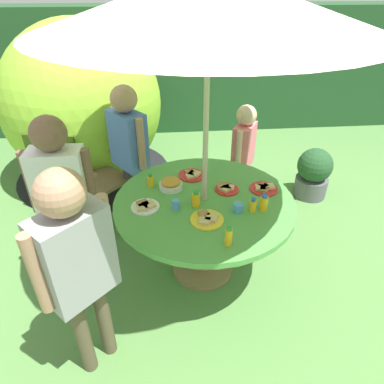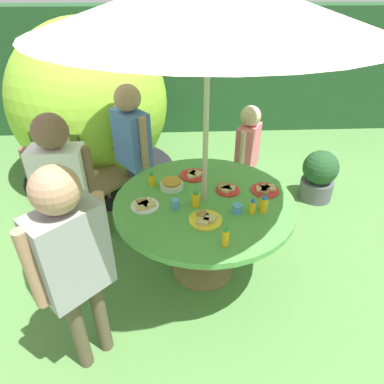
# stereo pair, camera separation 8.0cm
# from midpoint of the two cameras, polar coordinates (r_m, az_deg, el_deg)

# --- Properties ---
(ground_plane) EXTENTS (10.00, 10.00, 0.02)m
(ground_plane) POSITION_cam_midpoint_polar(r_m,az_deg,el_deg) (2.92, 2.60, -12.86)
(ground_plane) COLOR #548442
(hedge_backdrop) EXTENTS (9.00, 0.70, 1.73)m
(hedge_backdrop) POSITION_cam_midpoint_polar(r_m,az_deg,el_deg) (5.45, -0.39, 19.94)
(hedge_backdrop) COLOR #234C28
(hedge_backdrop) RESTS_ON ground_plane
(garden_table) EXTENTS (1.32, 1.32, 0.70)m
(garden_table) POSITION_cam_midpoint_polar(r_m,az_deg,el_deg) (2.54, 2.92, -3.61)
(garden_table) COLOR #93704C
(garden_table) RESTS_ON ground_plane
(patio_umbrella) EXTENTS (1.97, 1.97, 2.12)m
(patio_umbrella) POSITION_cam_midpoint_polar(r_m,az_deg,el_deg) (2.05, 4.15, 29.47)
(patio_umbrella) COLOR #B7AD8C
(patio_umbrella) RESTS_ON ground_plane
(wooden_chair) EXTENTS (0.66, 0.66, 0.96)m
(wooden_chair) POSITION_cam_midpoint_polar(r_m,az_deg,el_deg) (3.37, -15.39, 4.15)
(wooden_chair) COLOR brown
(wooden_chair) RESTS_ON ground_plane
(dome_tent) EXTENTS (2.13, 2.13, 1.75)m
(dome_tent) POSITION_cam_midpoint_polar(r_m,az_deg,el_deg) (4.06, -16.15, 14.16)
(dome_tent) COLOR #8CC633
(dome_tent) RESTS_ON ground_plane
(potted_plant) EXTENTS (0.37, 0.37, 0.56)m
(potted_plant) POSITION_cam_midpoint_polar(r_m,az_deg,el_deg) (3.86, 21.14, 2.64)
(potted_plant) COLOR #595960
(potted_plant) RESTS_ON ground_plane
(child_in_pink_shirt) EXTENTS (0.28, 0.34, 1.10)m
(child_in_pink_shirt) POSITION_cam_midpoint_polar(r_m,az_deg,el_deg) (3.28, 10.06, 7.50)
(child_in_pink_shirt) COLOR #3F3F47
(child_in_pink_shirt) RESTS_ON ground_plane
(child_in_blue_shirt) EXTENTS (0.36, 0.39, 1.34)m
(child_in_blue_shirt) POSITION_cam_midpoint_polar(r_m,az_deg,el_deg) (3.06, -9.36, 8.72)
(child_in_blue_shirt) COLOR #3F3F47
(child_in_blue_shirt) RESTS_ON ground_plane
(child_in_white_shirt) EXTENTS (0.46, 0.23, 1.36)m
(child_in_white_shirt) POSITION_cam_midpoint_polar(r_m,az_deg,el_deg) (2.49, -20.15, 1.56)
(child_in_white_shirt) COLOR navy
(child_in_white_shirt) RESTS_ON ground_plane
(child_in_grey_shirt) EXTENTS (0.39, 0.39, 1.38)m
(child_in_grey_shirt) POSITION_cam_midpoint_polar(r_m,az_deg,el_deg) (1.85, -18.46, -9.73)
(child_in_grey_shirt) COLOR brown
(child_in_grey_shirt) RESTS_ON ground_plane
(snack_bowl) EXTENTS (0.18, 0.18, 0.08)m
(snack_bowl) POSITION_cam_midpoint_polar(r_m,az_deg,el_deg) (2.58, -2.56, 1.40)
(snack_bowl) COLOR white
(snack_bowl) RESTS_ON garden_table
(plate_center_front) EXTENTS (0.18, 0.18, 0.03)m
(plate_center_front) POSITION_cam_midpoint_polar(r_m,az_deg,el_deg) (2.58, 6.78, 0.48)
(plate_center_front) COLOR red
(plate_center_front) RESTS_ON garden_table
(plate_front_edge) EXTENTS (0.20, 0.20, 0.03)m
(plate_front_edge) POSITION_cam_midpoint_polar(r_m,az_deg,el_deg) (2.40, -7.02, -2.21)
(plate_front_edge) COLOR white
(plate_front_edge) RESTS_ON garden_table
(plate_mid_left) EXTENTS (0.22, 0.22, 0.03)m
(plate_mid_left) POSITION_cam_midpoint_polar(r_m,az_deg,el_deg) (2.75, 1.07, 2.92)
(plate_mid_left) COLOR red
(plate_mid_left) RESTS_ON garden_table
(plate_far_left) EXTENTS (0.22, 0.22, 0.03)m
(plate_far_left) POSITION_cam_midpoint_polar(r_m,az_deg,el_deg) (2.26, 3.31, -4.64)
(plate_far_left) COLOR yellow
(plate_far_left) RESTS_ON garden_table
(plate_mid_right) EXTENTS (0.21, 0.21, 0.03)m
(plate_mid_right) POSITION_cam_midpoint_polar(r_m,az_deg,el_deg) (2.62, 13.05, 0.36)
(plate_mid_right) COLOR red
(plate_mid_right) RESTS_ON garden_table
(juice_bottle_near_left) EXTENTS (0.06, 0.06, 0.12)m
(juice_bottle_near_left) POSITION_cam_midpoint_polar(r_m,az_deg,el_deg) (2.37, 1.56, -1.26)
(juice_bottle_near_left) COLOR yellow
(juice_bottle_near_left) RESTS_ON garden_table
(juice_bottle_near_right) EXTENTS (0.04, 0.04, 0.13)m
(juice_bottle_near_right) POSITION_cam_midpoint_polar(r_m,az_deg,el_deg) (2.05, 6.80, -7.62)
(juice_bottle_near_right) COLOR yellow
(juice_bottle_near_right) RESTS_ON garden_table
(juice_bottle_far_right) EXTENTS (0.06, 0.06, 0.12)m
(juice_bottle_far_right) POSITION_cam_midpoint_polar(r_m,az_deg,el_deg) (2.38, 12.89, -2.06)
(juice_bottle_far_right) COLOR yellow
(juice_bottle_far_right) RESTS_ON garden_table
(juice_bottle_center_back) EXTENTS (0.05, 0.05, 0.11)m
(juice_bottle_center_back) POSITION_cam_midpoint_polar(r_m,az_deg,el_deg) (2.63, -5.93, 2.09)
(juice_bottle_center_back) COLOR yellow
(juice_bottle_center_back) RESTS_ON garden_table
(juice_bottle_back_edge) EXTENTS (0.05, 0.05, 0.10)m
(juice_bottle_back_edge) POSITION_cam_midpoint_polar(r_m,az_deg,el_deg) (2.35, 11.09, -2.45)
(juice_bottle_back_edge) COLOR yellow
(juice_bottle_back_edge) RESTS_ON garden_table
(cup_near) EXTENTS (0.07, 0.07, 0.06)m
(cup_near) POSITION_cam_midpoint_polar(r_m,az_deg,el_deg) (2.34, 8.58, -2.78)
(cup_near) COLOR #4C99D8
(cup_near) RESTS_ON garden_table
(cup_far) EXTENTS (0.06, 0.06, 0.07)m
(cup_far) POSITION_cam_midpoint_polar(r_m,az_deg,el_deg) (2.36, -1.87, -2.04)
(cup_far) COLOR #4C99D8
(cup_far) RESTS_ON garden_table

